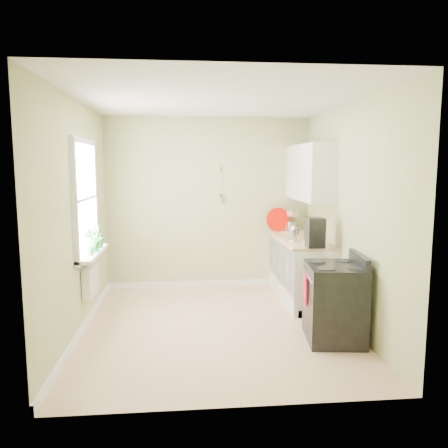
{
  "coord_description": "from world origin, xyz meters",
  "views": [
    {
      "loc": [
        -0.39,
        -5.09,
        1.95
      ],
      "look_at": [
        0.13,
        0.55,
        1.19
      ],
      "focal_mm": 35.0,
      "sensor_mm": 36.0,
      "label": 1
    }
  ],
  "objects": [
    {
      "name": "countertop",
      "position": [
        1.29,
        1.0,
        0.89
      ],
      "size": [
        0.64,
        1.6,
        0.04
      ],
      "primitive_type": "cube",
      "color": "#E9B98F",
      "rests_on": "base_cabinets"
    },
    {
      "name": "jar",
      "position": [
        1.2,
        0.41,
        0.96
      ],
      "size": [
        0.08,
        0.08,
        0.09
      ],
      "color": "beige",
      "rests_on": "countertop"
    },
    {
      "name": "ceiling",
      "position": [
        0.0,
        0.0,
        2.71
      ],
      "size": [
        3.2,
        3.6,
        0.02
      ],
      "primitive_type": "cube",
      "color": "white",
      "rests_on": "wall_back"
    },
    {
      "name": "coffee_maker",
      "position": [
        1.28,
        0.3,
        1.09
      ],
      "size": [
        0.22,
        0.24,
        0.38
      ],
      "color": "black",
      "rests_on": "countertop"
    },
    {
      "name": "window",
      "position": [
        -1.58,
        0.3,
        1.55
      ],
      "size": [
        0.06,
        1.14,
        1.44
      ],
      "color": "white",
      "rests_on": "wall_left"
    },
    {
      "name": "kettle",
      "position": [
        1.12,
        0.78,
        1.01
      ],
      "size": [
        0.21,
        0.12,
        0.21
      ],
      "color": "silver",
      "rests_on": "countertop"
    },
    {
      "name": "stand_mixer",
      "position": [
        1.32,
        1.74,
        1.06
      ],
      "size": [
        0.28,
        0.34,
        0.36
      ],
      "color": "#B2B2B7",
      "rests_on": "countertop"
    },
    {
      "name": "stove",
      "position": [
        1.28,
        -0.51,
        0.44
      ],
      "size": [
        0.7,
        0.77,
        0.98
      ],
      "color": "black",
      "rests_on": "floor"
    },
    {
      "name": "upper_cabinets",
      "position": [
        1.43,
        1.1,
        1.85
      ],
      "size": [
        0.35,
        1.4,
        0.8
      ],
      "primitive_type": "cube",
      "color": "white",
      "rests_on": "wall_right"
    },
    {
      "name": "base_cabinets",
      "position": [
        1.3,
        1.0,
        0.43
      ],
      "size": [
        0.6,
        1.6,
        0.87
      ],
      "primitive_type": "cube",
      "color": "white",
      "rests_on": "floor"
    },
    {
      "name": "plant_c",
      "position": [
        -1.5,
        0.56,
        1.05
      ],
      "size": [
        0.18,
        0.18,
        0.31
      ],
      "primitive_type": "imported",
      "rotation": [
        0.0,
        0.0,
        4.75
      ],
      "color": "#27772B",
      "rests_on": "window_sill"
    },
    {
      "name": "red_tray",
      "position": [
        1.11,
        1.72,
        1.1
      ],
      "size": [
        0.37,
        0.06,
        0.37
      ],
      "primitive_type": "cylinder",
      "rotation": [
        1.45,
        0.0,
        0.0
      ],
      "color": "#C30C00",
      "rests_on": "countertop"
    },
    {
      "name": "wall_back",
      "position": [
        0.0,
        1.81,
        1.35
      ],
      "size": [
        3.2,
        0.02,
        2.7
      ],
      "primitive_type": "cube",
      "color": "tan",
      "rests_on": "floor"
    },
    {
      "name": "radiator",
      "position": [
        -1.54,
        0.25,
        0.55
      ],
      "size": [
        0.12,
        0.5,
        0.35
      ],
      "primitive_type": "cube",
      "color": "white",
      "rests_on": "wall_left"
    },
    {
      "name": "plant_a",
      "position": [
        -1.5,
        0.09,
        1.06
      ],
      "size": [
        0.19,
        0.16,
        0.31
      ],
      "primitive_type": "imported",
      "rotation": [
        0.0,
        0.0,
        0.35
      ],
      "color": "#27772B",
      "rests_on": "window_sill"
    },
    {
      "name": "floor",
      "position": [
        0.0,
        0.0,
        -0.01
      ],
      "size": [
        3.2,
        3.6,
        0.02
      ],
      "primitive_type": "cube",
      "color": "tan",
      "rests_on": "ground"
    },
    {
      "name": "wall_left",
      "position": [
        -1.61,
        0.0,
        1.35
      ],
      "size": [
        0.02,
        3.6,
        2.7
      ],
      "primitive_type": "cube",
      "color": "tan",
      "rests_on": "floor"
    },
    {
      "name": "window_sill",
      "position": [
        -1.51,
        0.3,
        0.88
      ],
      "size": [
        0.18,
        1.14,
        0.04
      ],
      "primitive_type": "cube",
      "color": "white",
      "rests_on": "wall_left"
    },
    {
      "name": "plant_b",
      "position": [
        -1.5,
        0.34,
        1.05
      ],
      "size": [
        0.2,
        0.22,
        0.3
      ],
      "primitive_type": "imported",
      "rotation": [
        0.0,
        0.0,
        2.13
      ],
      "color": "#27772B",
      "rests_on": "window_sill"
    },
    {
      "name": "wall_right",
      "position": [
        1.61,
        0.0,
        1.35
      ],
      "size": [
        0.02,
        3.6,
        2.7
      ],
      "primitive_type": "cube",
      "color": "tan",
      "rests_on": "floor"
    },
    {
      "name": "wall_utensils",
      "position": [
        0.2,
        1.78,
        1.56
      ],
      "size": [
        0.02,
        0.14,
        0.58
      ],
      "color": "#E9B98F",
      "rests_on": "wall_back"
    }
  ]
}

